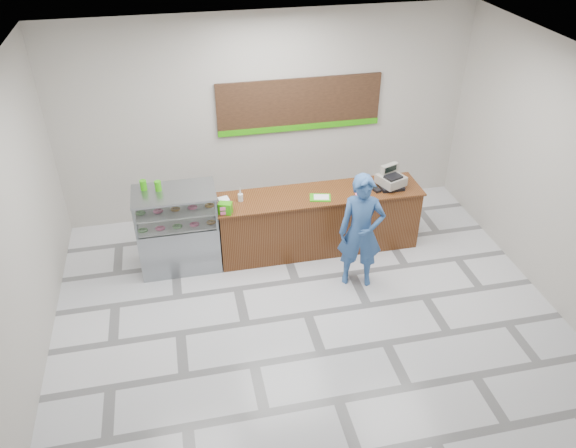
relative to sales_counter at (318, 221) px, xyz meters
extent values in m
plane|color=silver|center=(-0.55, -1.55, -0.52)|extent=(7.00, 7.00, 0.00)
plane|color=#BBB6AC|center=(-0.55, 1.45, 1.23)|extent=(7.00, 0.00, 7.00)
plane|color=silver|center=(-0.55, -1.55, 2.98)|extent=(7.00, 7.00, 0.00)
cube|color=brown|center=(0.00, 0.00, -0.02)|extent=(3.20, 0.70, 1.00)
cube|color=brown|center=(0.00, 0.00, 0.50)|extent=(3.26, 0.76, 0.03)
cube|color=gray|center=(-2.22, 0.00, -0.12)|extent=(1.20, 0.70, 0.80)
cube|color=white|center=(-2.22, 0.00, 0.53)|extent=(1.20, 0.70, 0.50)
cube|color=gray|center=(-2.22, 0.00, 0.80)|extent=(1.22, 0.72, 0.03)
cube|color=silver|center=(-2.22, 0.00, 0.30)|extent=(1.14, 0.64, 0.02)
cube|color=silver|center=(-2.22, 0.00, 0.54)|extent=(1.14, 0.64, 0.02)
torus|color=#82C870|center=(-2.72, -0.10, 0.34)|extent=(0.15, 0.15, 0.05)
torus|color=pink|center=(-2.47, -0.10, 0.34)|extent=(0.15, 0.15, 0.05)
torus|color=#82C870|center=(-2.22, -0.10, 0.34)|extent=(0.15, 0.15, 0.05)
torus|color=pink|center=(-1.97, -0.10, 0.34)|extent=(0.15, 0.15, 0.05)
torus|color=#9E6A24|center=(-1.72, -0.10, 0.34)|extent=(0.15, 0.15, 0.05)
torus|color=#82C870|center=(-2.72, 0.05, 0.58)|extent=(0.15, 0.15, 0.05)
torus|color=pink|center=(-2.47, 0.05, 0.58)|extent=(0.15, 0.15, 0.05)
torus|color=#9E6A24|center=(-2.22, 0.05, 0.58)|extent=(0.15, 0.15, 0.05)
torus|color=pink|center=(-1.97, 0.05, 0.58)|extent=(0.15, 0.15, 0.05)
torus|color=#9E6A24|center=(-1.72, 0.05, 0.58)|extent=(0.15, 0.15, 0.05)
cube|color=black|center=(0.00, 1.41, 1.43)|extent=(2.80, 0.05, 0.90)
cube|color=#31A70C|center=(0.00, 1.38, 1.03)|extent=(2.80, 0.02, 0.10)
cube|color=black|center=(1.16, -0.03, 0.54)|extent=(0.36, 0.36, 0.05)
cube|color=gray|center=(1.16, -0.03, 0.64)|extent=(0.47, 0.48, 0.14)
cube|color=black|center=(1.16, -0.11, 0.73)|extent=(0.30, 0.26, 0.04)
cube|color=gray|center=(1.16, 0.08, 0.78)|extent=(0.32, 0.20, 0.14)
cube|color=black|center=(1.16, 0.03, 0.80)|extent=(0.22, 0.10, 0.09)
cube|color=black|center=(0.89, -0.10, 0.54)|extent=(0.13, 0.19, 0.04)
cube|color=#35B013|center=(-0.02, -0.14, 0.52)|extent=(0.37, 0.30, 0.02)
cube|color=white|center=(-0.01, -0.14, 0.53)|extent=(0.26, 0.21, 0.00)
cube|color=white|center=(-1.50, -0.06, 0.58)|extent=(0.18, 0.18, 0.13)
cylinder|color=silver|center=(-1.23, 0.04, 0.57)|extent=(0.08, 0.08, 0.12)
cube|color=#31A70C|center=(-1.50, -0.26, 0.60)|extent=(0.23, 0.19, 0.17)
cylinder|color=pink|center=(0.62, -0.15, 0.52)|extent=(0.15, 0.15, 0.00)
cylinder|color=#31A70C|center=(-2.64, 0.16, 0.89)|extent=(0.10, 0.10, 0.15)
cylinder|color=#31A70C|center=(-2.43, 0.09, 0.89)|extent=(0.10, 0.10, 0.15)
imported|color=#305794|center=(0.37, -0.97, 0.38)|extent=(0.75, 0.60, 1.80)
camera|label=1|loc=(-2.07, -7.28, 4.94)|focal=35.00mm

